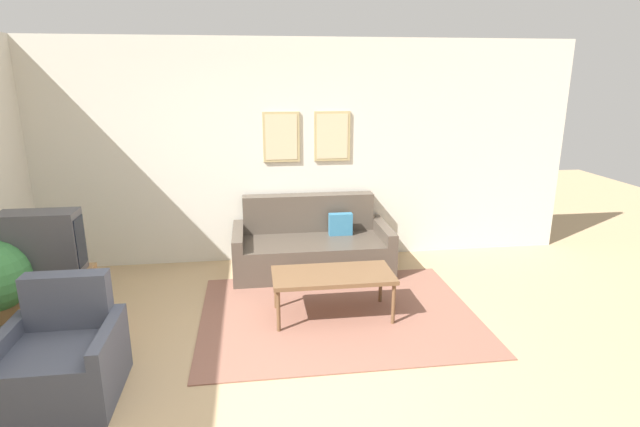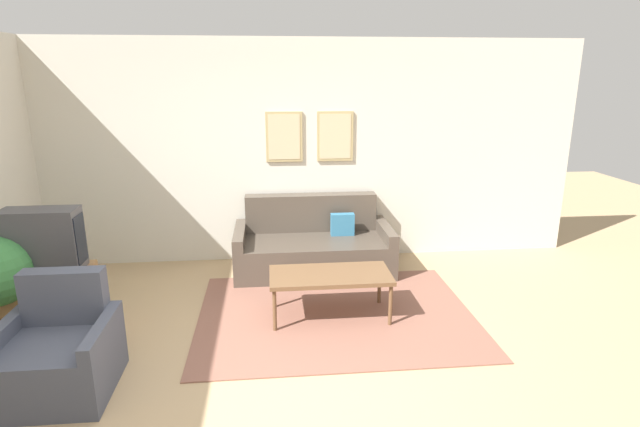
% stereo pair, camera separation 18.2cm
% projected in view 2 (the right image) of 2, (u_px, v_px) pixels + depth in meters
% --- Properties ---
extents(ground_plane, '(16.00, 16.00, 0.00)m').
position_uv_depth(ground_plane, '(256.00, 391.00, 3.71)').
color(ground_plane, tan).
extents(area_rug, '(2.66, 2.02, 0.01)m').
position_uv_depth(area_rug, '(336.00, 314.00, 4.89)').
color(area_rug, brown).
rests_on(area_rug, ground_plane).
extents(wall_back, '(8.00, 0.09, 2.70)m').
position_uv_depth(wall_back, '(258.00, 153.00, 6.07)').
color(wall_back, beige).
rests_on(wall_back, ground_plane).
extents(couch, '(1.84, 0.90, 0.86)m').
position_uv_depth(couch, '(313.00, 246.00, 5.98)').
color(couch, '#4C4238').
rests_on(couch, ground_plane).
extents(coffee_table, '(1.15, 0.55, 0.45)m').
position_uv_depth(coffee_table, '(330.00, 277.00, 4.75)').
color(coffee_table, brown).
rests_on(coffee_table, ground_plane).
extents(tv_stand, '(0.73, 0.44, 0.59)m').
position_uv_depth(tv_stand, '(52.00, 300.00, 4.53)').
color(tv_stand, olive).
rests_on(tv_stand, ground_plane).
extents(tv, '(0.65, 0.28, 0.56)m').
position_uv_depth(tv, '(42.00, 240.00, 4.37)').
color(tv, '#424247').
rests_on(tv, tv_stand).
extents(armchair, '(0.79, 0.76, 0.85)m').
position_uv_depth(armchair, '(57.00, 355.00, 3.67)').
color(armchair, '#474C5B').
rests_on(armchair, ground_plane).
extents(potted_plant_by_window, '(0.37, 0.37, 0.61)m').
position_uv_depth(potted_plant_by_window, '(54.00, 270.00, 5.07)').
color(potted_plant_by_window, beige).
rests_on(potted_plant_by_window, ground_plane).
extents(potted_plant_small, '(0.56, 0.56, 0.85)m').
position_uv_depth(potted_plant_small, '(34.00, 271.00, 4.55)').
color(potted_plant_small, '#383D42').
rests_on(potted_plant_small, ground_plane).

